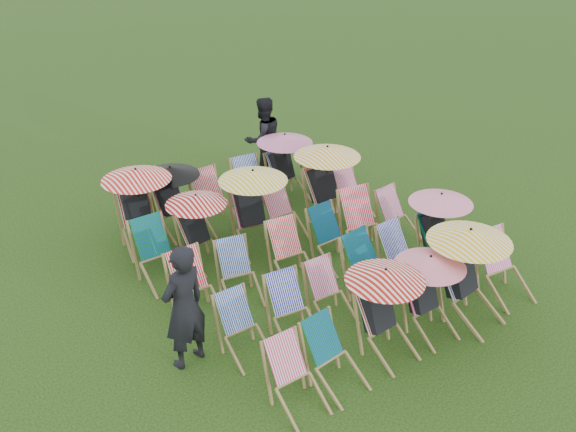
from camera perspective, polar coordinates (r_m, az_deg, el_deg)
ground at (r=10.60m, az=1.96°, el=-4.96°), size 100.00×100.00×0.00m
deckchair_0 at (r=7.98m, az=0.75°, el=-14.22°), size 0.57×0.79×0.85m
deckchair_1 at (r=8.27m, az=4.22°, el=-12.40°), size 0.67×0.87×0.88m
deckchair_2 at (r=8.70m, az=8.68°, el=-8.39°), size 1.06×1.13×1.26m
deckchair_3 at (r=9.20m, az=12.46°, el=-6.81°), size 1.00×1.04×1.19m
deckchair_4 at (r=9.54m, az=15.82°, el=-5.00°), size 1.20×1.29×1.42m
deckchair_5 at (r=10.34m, az=18.75°, el=-4.38°), size 0.73×0.96×0.98m
deckchair_6 at (r=8.74m, az=-3.98°, el=-9.91°), size 0.56×0.78×0.84m
deckchair_7 at (r=9.00m, az=0.46°, el=-8.37°), size 0.66×0.86×0.88m
deckchair_8 at (r=9.38m, az=3.81°, el=-6.88°), size 0.56×0.78×0.84m
deckchair_9 at (r=9.77m, az=7.67°, el=-4.88°), size 0.81×1.03×1.02m
deckchair_10 at (r=10.31m, az=10.30°, el=-3.49°), size 0.68×0.89×0.91m
deckchair_11 at (r=10.80m, az=13.43°, el=-1.08°), size 1.04×1.12×1.24m
deckchair_12 at (r=9.47m, az=-8.19°, el=-6.38°), size 0.63×0.88×0.95m
deckchair_13 at (r=9.80m, az=-4.37°, el=-5.10°), size 0.71×0.89×0.87m
deckchair_14 at (r=10.21m, az=0.35°, el=-3.32°), size 0.68×0.90×0.92m
deckchair_15 at (r=10.64m, az=4.10°, el=-1.96°), size 0.65×0.88×0.93m
deckchair_16 at (r=11.00m, az=6.84°, el=-0.70°), size 0.83×1.04×1.02m
deckchair_17 at (r=11.50m, az=9.82°, el=-0.00°), size 0.64×0.85×0.87m
deckchair_18 at (r=10.33m, az=-11.41°, el=-3.32°), size 0.67×0.92×0.98m
deckchair_19 at (r=10.64m, az=-7.88°, el=-1.12°), size 1.01×1.10×1.20m
deckchair_20 at (r=10.95m, az=-3.07°, el=0.66°), size 1.18×1.25×1.40m
deckchair_21 at (r=11.39m, az=-0.34°, el=0.31°), size 0.63×0.87×0.92m
deckchair_22 at (r=11.77m, az=3.61°, el=2.87°), size 1.22×1.29×1.45m
deckchair_23 at (r=12.23m, az=5.79°, el=2.05°), size 0.58×0.80×0.85m
deckchair_24 at (r=11.25m, az=-13.13°, el=0.74°), size 1.18×1.25×1.40m
deckchair_25 at (r=11.62m, az=-10.16°, el=1.49°), size 1.04×1.11×1.24m
deckchair_26 at (r=11.80m, az=-6.48°, el=1.37°), size 0.72×0.96×1.00m
deckchair_27 at (r=12.33m, az=-3.05°, el=2.69°), size 0.71×0.94×0.97m
deckchair_28 at (r=12.68m, az=-0.15°, el=4.51°), size 1.10×1.16×1.30m
deckchair_29 at (r=13.06m, az=2.83°, el=3.91°), size 0.61×0.80×0.83m
person_left at (r=8.40m, az=-9.23°, el=-7.98°), size 0.74×0.57×1.80m
person_rear at (r=13.43m, az=-2.22°, el=6.84°), size 0.88×0.69×1.78m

